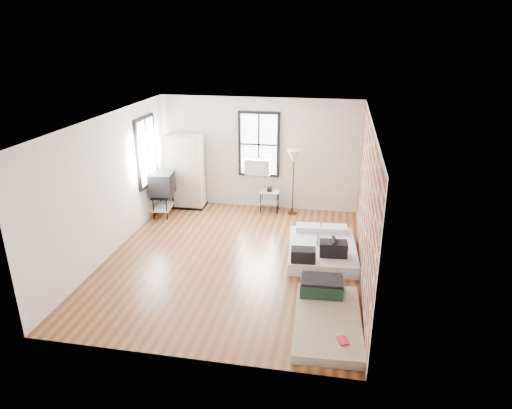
% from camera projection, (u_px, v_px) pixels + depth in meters
% --- Properties ---
extents(ground, '(6.00, 6.00, 0.00)m').
position_uv_depth(ground, '(233.00, 259.00, 9.16)').
color(ground, '#592F17').
rests_on(ground, ground).
extents(room_shell, '(5.02, 6.02, 2.80)m').
position_uv_depth(room_shell, '(247.00, 172.00, 8.83)').
color(room_shell, silver).
rests_on(room_shell, ground).
extents(mattress_main, '(1.47, 1.91, 0.58)m').
position_uv_depth(mattress_main, '(322.00, 249.00, 9.22)').
color(mattress_main, white).
rests_on(mattress_main, ground).
extents(mattress_bare, '(1.11, 1.98, 0.42)m').
position_uv_depth(mattress_bare, '(326.00, 312.00, 7.22)').
color(mattress_bare, tan).
rests_on(mattress_bare, ground).
extents(wardrobe, '(0.97, 0.58, 1.89)m').
position_uv_depth(wardrobe, '(186.00, 172.00, 11.56)').
color(wardrobe, black).
rests_on(wardrobe, ground).
extents(side_table, '(0.49, 0.40, 0.63)m').
position_uv_depth(side_table, '(270.00, 195.00, 11.45)').
color(side_table, black).
rests_on(side_table, ground).
extents(floor_lamp, '(0.35, 0.35, 1.63)m').
position_uv_depth(floor_lamp, '(294.00, 159.00, 10.94)').
color(floor_lamp, black).
rests_on(floor_lamp, ground).
extents(tv_stand, '(0.61, 0.82, 1.09)m').
position_uv_depth(tv_stand, '(162.00, 185.00, 11.08)').
color(tv_stand, black).
rests_on(tv_stand, ground).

